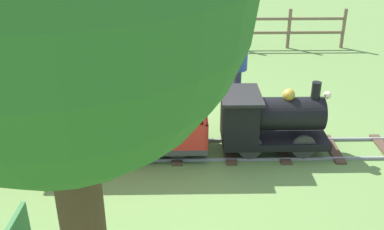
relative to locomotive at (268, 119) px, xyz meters
The scene contains 6 objects.
ground_plane 1.30m from the locomotive, 90.00° to the right, with size 60.00×60.00×0.00m, color #608442.
track 1.29m from the locomotive, 90.00° to the right, with size 0.76×6.40×0.04m.
locomotive is the anchor object (origin of this frame).
passenger_car 2.10m from the locomotive, 90.00° to the right, with size 0.82×2.70×0.97m.
conductor_person 1.19m from the locomotive, 163.69° to the right, with size 0.30×0.30×1.62m.
fence_section 4.77m from the locomotive, 165.41° to the right, with size 0.08×7.48×0.90m.
Camera 1 is at (5.35, 0.11, 3.14)m, focal length 42.43 mm.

